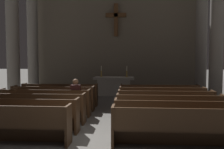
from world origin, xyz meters
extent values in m
plane|color=#66635E|center=(0.00, 0.00, 0.00)|extent=(80.00, 80.00, 0.00)
cube|color=#422B19|center=(-2.09, 0.00, 0.42)|extent=(3.09, 0.40, 0.05)
cube|color=#422B19|center=(-2.09, 0.18, 0.20)|extent=(3.09, 0.04, 0.40)
cube|color=#422B19|center=(-0.52, -0.02, 0.47)|extent=(0.06, 0.50, 0.95)
cube|color=#422B19|center=(-2.09, 0.96, 0.42)|extent=(3.09, 0.40, 0.05)
cube|color=#422B19|center=(-2.09, 0.74, 0.70)|extent=(3.09, 0.05, 0.50)
cube|color=#422B19|center=(-2.09, 1.14, 0.20)|extent=(3.09, 0.04, 0.40)
cube|color=#422B19|center=(-0.52, 0.94, 0.47)|extent=(0.06, 0.50, 0.95)
cube|color=#422B19|center=(-2.09, 1.92, 0.42)|extent=(3.09, 0.40, 0.05)
cube|color=#422B19|center=(-2.09, 1.70, 0.70)|extent=(3.09, 0.05, 0.50)
cube|color=#422B19|center=(-2.09, 2.10, 0.20)|extent=(3.09, 0.04, 0.40)
cube|color=#422B19|center=(-0.52, 1.90, 0.47)|extent=(0.06, 0.50, 0.95)
cube|color=#422B19|center=(-2.09, 2.88, 0.42)|extent=(3.09, 0.40, 0.05)
cube|color=#422B19|center=(-2.09, 2.66, 0.70)|extent=(3.09, 0.05, 0.50)
cube|color=#422B19|center=(-2.09, 3.06, 0.20)|extent=(3.09, 0.04, 0.40)
cube|color=#422B19|center=(-0.52, 2.86, 0.47)|extent=(0.06, 0.50, 0.95)
cube|color=#422B19|center=(-3.67, 2.86, 0.47)|extent=(0.06, 0.50, 0.95)
cube|color=#422B19|center=(-2.09, 3.84, 0.42)|extent=(3.09, 0.40, 0.05)
cube|color=#422B19|center=(-2.09, 3.62, 0.70)|extent=(3.09, 0.05, 0.50)
cube|color=#422B19|center=(-2.09, 4.02, 0.20)|extent=(3.09, 0.04, 0.40)
cube|color=#422B19|center=(-0.52, 3.82, 0.47)|extent=(0.06, 0.50, 0.95)
cube|color=#422B19|center=(-3.67, 3.82, 0.47)|extent=(0.06, 0.50, 0.95)
cube|color=#422B19|center=(-2.09, 4.81, 0.42)|extent=(3.09, 0.40, 0.05)
cube|color=#422B19|center=(-2.09, 4.58, 0.70)|extent=(3.09, 0.05, 0.50)
cube|color=#422B19|center=(-2.09, 4.99, 0.20)|extent=(3.09, 0.04, 0.40)
cube|color=#422B19|center=(-0.52, 4.79, 0.47)|extent=(0.06, 0.50, 0.95)
cube|color=#422B19|center=(-3.67, 4.79, 0.47)|extent=(0.06, 0.50, 0.95)
cube|color=#422B19|center=(2.09, 0.00, 0.42)|extent=(3.09, 0.40, 0.05)
cube|color=#422B19|center=(2.09, -0.23, 0.70)|extent=(3.09, 0.05, 0.50)
cube|color=#422B19|center=(2.09, 0.18, 0.20)|extent=(3.09, 0.04, 0.40)
cube|color=#422B19|center=(0.52, -0.02, 0.47)|extent=(0.06, 0.50, 0.95)
cube|color=#422B19|center=(2.09, 0.96, 0.42)|extent=(3.09, 0.40, 0.05)
cube|color=#422B19|center=(2.09, 0.74, 0.70)|extent=(3.09, 0.05, 0.50)
cube|color=#422B19|center=(2.09, 1.14, 0.20)|extent=(3.09, 0.04, 0.40)
cube|color=#422B19|center=(0.52, 0.94, 0.47)|extent=(0.06, 0.50, 0.95)
cube|color=#422B19|center=(2.09, 1.92, 0.42)|extent=(3.09, 0.40, 0.05)
cube|color=#422B19|center=(2.09, 1.70, 0.70)|extent=(3.09, 0.05, 0.50)
cube|color=#422B19|center=(2.09, 2.10, 0.20)|extent=(3.09, 0.04, 0.40)
cube|color=#422B19|center=(0.52, 1.90, 0.47)|extent=(0.06, 0.50, 0.95)
cube|color=#422B19|center=(3.67, 1.90, 0.47)|extent=(0.06, 0.50, 0.95)
cube|color=#422B19|center=(2.09, 2.88, 0.42)|extent=(3.09, 0.40, 0.05)
cube|color=#422B19|center=(2.09, 2.66, 0.70)|extent=(3.09, 0.05, 0.50)
cube|color=#422B19|center=(2.09, 3.06, 0.20)|extent=(3.09, 0.04, 0.40)
cube|color=#422B19|center=(0.52, 2.86, 0.47)|extent=(0.06, 0.50, 0.95)
cube|color=#422B19|center=(3.67, 2.86, 0.47)|extent=(0.06, 0.50, 0.95)
cube|color=#422B19|center=(2.09, 3.84, 0.42)|extent=(3.09, 0.40, 0.05)
cube|color=#422B19|center=(2.09, 3.62, 0.70)|extent=(3.09, 0.05, 0.50)
cube|color=#422B19|center=(2.09, 4.02, 0.20)|extent=(3.09, 0.04, 0.40)
cube|color=#422B19|center=(0.52, 3.82, 0.47)|extent=(0.06, 0.50, 0.95)
cube|color=#422B19|center=(3.67, 3.82, 0.47)|extent=(0.06, 0.50, 0.95)
cube|color=#422B19|center=(2.09, 4.81, 0.42)|extent=(3.09, 0.40, 0.05)
cube|color=#422B19|center=(2.09, 4.58, 0.70)|extent=(3.09, 0.05, 0.50)
cube|color=#422B19|center=(2.09, 4.99, 0.20)|extent=(3.09, 0.04, 0.40)
cube|color=#422B19|center=(0.52, 4.79, 0.47)|extent=(0.06, 0.50, 0.95)
cube|color=#422B19|center=(3.67, 4.79, 0.47)|extent=(0.06, 0.50, 0.95)
cube|color=gray|center=(-4.85, 6.28, 0.10)|extent=(0.87, 0.87, 0.20)
cylinder|color=gray|center=(-4.85, 6.28, 3.59)|extent=(0.62, 0.62, 7.18)
cube|color=gray|center=(4.85, 6.28, 0.10)|extent=(0.87, 0.87, 0.20)
cylinder|color=gray|center=(4.85, 6.28, 3.59)|extent=(0.62, 0.62, 7.18)
cube|color=gray|center=(-4.85, 8.79, 0.10)|extent=(0.87, 0.87, 0.20)
cylinder|color=gray|center=(-4.85, 8.79, 3.59)|extent=(0.62, 0.62, 7.18)
cube|color=gray|center=(4.85, 8.79, 0.10)|extent=(0.87, 0.87, 0.20)
cylinder|color=gray|center=(4.85, 8.79, 3.59)|extent=(0.62, 0.62, 7.18)
cube|color=#A8A399|center=(0.00, 7.99, 0.44)|extent=(1.76, 0.72, 0.88)
cube|color=#A8A399|center=(0.00, 7.99, 0.94)|extent=(2.20, 0.90, 0.12)
cube|color=silver|center=(0.00, 7.99, 1.00)|extent=(2.09, 0.86, 0.01)
cylinder|color=#B79338|center=(-0.70, 7.99, 1.02)|extent=(0.16, 0.16, 0.02)
cylinder|color=#B79338|center=(-0.70, 7.99, 1.17)|extent=(0.07, 0.07, 0.33)
cylinder|color=silver|center=(-0.70, 7.99, 1.47)|extent=(0.04, 0.04, 0.27)
cylinder|color=#B79338|center=(0.70, 7.99, 1.02)|extent=(0.16, 0.16, 0.02)
cylinder|color=#B79338|center=(0.70, 7.99, 1.17)|extent=(0.07, 0.07, 0.33)
cylinder|color=silver|center=(0.70, 7.99, 1.47)|extent=(0.04, 0.04, 0.27)
cube|color=#706656|center=(0.00, 10.05, 3.96)|extent=(10.70, 0.25, 7.92)
cube|color=brown|center=(0.00, 9.80, 4.36)|extent=(0.24, 0.24, 1.97)
cube|color=brown|center=(0.00, 9.80, 4.65)|extent=(1.26, 0.24, 0.24)
cube|color=#26262B|center=(-0.98, 3.06, 0.23)|extent=(0.24, 0.14, 0.45)
cube|color=#26262B|center=(-0.98, 2.93, 0.51)|extent=(0.28, 0.36, 0.12)
cube|color=#381919|center=(-0.98, 2.80, 0.84)|extent=(0.32, 0.20, 0.54)
sphere|color=#9E7051|center=(-0.98, 2.80, 1.22)|extent=(0.20, 0.20, 0.20)
camera|label=1|loc=(0.92, -5.68, 2.03)|focal=40.28mm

